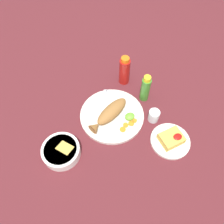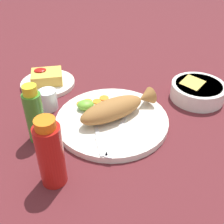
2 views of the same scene
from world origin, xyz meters
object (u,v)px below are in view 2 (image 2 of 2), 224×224
fork_far (98,135)px  guacamole_bowl (198,90)px  hot_sauce_bottle_red (50,154)px  hot_sauce_bottle_green (35,115)px  fried_fish (117,108)px  fork_near (117,136)px  salt_cup (48,101)px  side_plate_fries (48,83)px  main_plate (112,120)px

fork_far → guacamole_bowl: bearing=110.7°
fork_far → hot_sauce_bottle_red: size_ratio=1.10×
fork_far → hot_sauce_bottle_green: (0.15, -0.04, 0.05)m
fried_fish → hot_sauce_bottle_green: bearing=-12.9°
fork_near → salt_cup: (0.17, -0.18, 0.01)m
hot_sauce_bottle_red → side_plate_fries: (0.02, -0.42, -0.07)m
fried_fish → hot_sauce_bottle_green: 0.22m
fork_far → fork_near: bearing=69.7°
fried_fish → hot_sauce_bottle_green: size_ratio=1.48×
main_plate → fried_fish: (-0.01, -0.01, 0.04)m
side_plate_fries → guacamole_bowl: bearing=160.4°
fork_far → side_plate_fries: 0.33m
hot_sauce_bottle_red → guacamole_bowl: bearing=-150.3°
fork_far → side_plate_fries: fork_far is taller
hot_sauce_bottle_green → guacamole_bowl: hot_sauce_bottle_green is taller
fork_near → salt_cup: 0.25m
fork_near → guacamole_bowl: bearing=144.5°
hot_sauce_bottle_red → hot_sauce_bottle_green: 0.15m
hot_sauce_bottle_green → salt_cup: size_ratio=2.59×
fork_far → fried_fish: bearing=136.2°
hot_sauce_bottle_green → main_plate: bearing=-171.7°
main_plate → side_plate_fries: 0.30m
fork_far → guacamole_bowl: (-0.33, -0.14, 0.01)m
salt_cup → guacamole_bowl: bearing=176.7°
fork_near → side_plate_fries: bearing=-125.8°
main_plate → fork_far: size_ratio=1.67×
fried_fish → hot_sauce_bottle_red: hot_sauce_bottle_red is taller
hot_sauce_bottle_red → salt_cup: size_ratio=2.75×
hot_sauce_bottle_red → guacamole_bowl: hot_sauce_bottle_red is taller
fried_fish → fork_far: fried_fish is taller
hot_sauce_bottle_red → side_plate_fries: 0.42m
fork_far → guacamole_bowl: 0.36m
hot_sauce_bottle_green → hot_sauce_bottle_red: bearing=104.4°
fried_fish → fork_far: (0.06, 0.07, -0.03)m
main_plate → side_plate_fries: (0.18, -0.24, -0.00)m
hot_sauce_bottle_green → fork_far: bearing=166.5°
fork_near → guacamole_bowl: guacamole_bowl is taller
fork_near → fried_fish: bearing=-164.7°
side_plate_fries → fork_near: bearing=118.4°
fried_fish → side_plate_fries: fried_fish is taller
fried_fish → side_plate_fries: size_ratio=1.31×
side_plate_fries → fried_fish: bearing=128.8°
fork_near → salt_cup: size_ratio=2.83×
salt_cup → fork_far: bearing=126.2°
salt_cup → fork_near: bearing=132.8°
fried_fish → guacamole_bowl: (-0.27, -0.07, -0.02)m
fried_fish → fork_far: size_ratio=1.27×
fork_far → salt_cup: 0.21m
hot_sauce_bottle_red → side_plate_fries: size_ratio=0.94×
fork_far → hot_sauce_bottle_red: (0.11, 0.11, 0.06)m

